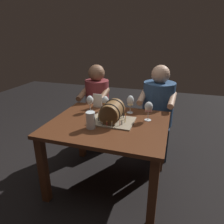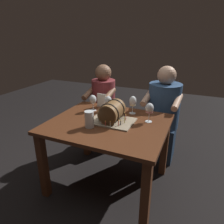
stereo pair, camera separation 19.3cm
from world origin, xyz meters
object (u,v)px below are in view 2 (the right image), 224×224
(dining_table, at_px, (108,133))
(wine_glass_rose, at_px, (149,109))
(wine_glass_amber, at_px, (108,101))
(wine_glass_white, at_px, (133,102))
(menu_card, at_px, (101,100))
(barrel_cake, at_px, (112,113))
(beer_pint, at_px, (89,120))
(person_seated_right, at_px, (163,117))
(wine_glass_empty, at_px, (93,100))
(person_seated_left, at_px, (104,111))

(dining_table, relative_size, wine_glass_rose, 5.86)
(dining_table, relative_size, wine_glass_amber, 6.80)
(wine_glass_white, xyz_separation_m, menu_card, (-0.39, 0.05, -0.05))
(barrel_cake, bearing_deg, wine_glass_rose, 22.75)
(beer_pint, bearing_deg, person_seated_right, 60.10)
(person_seated_right, bearing_deg, beer_pint, -119.90)
(wine_glass_amber, bearing_deg, wine_glass_empty, -155.77)
(wine_glass_rose, bearing_deg, person_seated_left, 143.59)
(wine_glass_empty, height_order, person_seated_left, person_seated_left)
(wine_glass_empty, xyz_separation_m, person_seated_right, (0.69, 0.50, -0.28))
(wine_glass_rose, bearing_deg, wine_glass_white, 145.77)
(menu_card, bearing_deg, person_seated_right, 32.56)
(barrel_cake, height_order, wine_glass_empty, barrel_cake)
(wine_glass_white, height_order, wine_glass_amber, wine_glass_white)
(dining_table, relative_size, wine_glass_empty, 6.30)
(barrel_cake, distance_m, beer_pint, 0.24)
(wine_glass_empty, bearing_deg, person_seated_left, 103.02)
(person_seated_left, bearing_deg, menu_card, -67.43)
(wine_glass_rose, height_order, beer_pint, wine_glass_rose)
(barrel_cake, distance_m, person_seated_right, 0.83)
(wine_glass_empty, height_order, menu_card, wine_glass_empty)
(wine_glass_empty, bearing_deg, wine_glass_rose, -5.11)
(wine_glass_amber, relative_size, menu_card, 1.03)
(beer_pint, bearing_deg, wine_glass_white, 62.02)
(wine_glass_rose, bearing_deg, person_seated_right, 85.30)
(dining_table, height_order, wine_glass_white, wine_glass_white)
(dining_table, relative_size, beer_pint, 7.28)
(wine_glass_rose, relative_size, menu_card, 1.20)
(wine_glass_amber, height_order, person_seated_right, person_seated_right)
(dining_table, bearing_deg, person_seated_left, 118.98)
(wine_glass_white, relative_size, wine_glass_amber, 1.17)
(wine_glass_rose, distance_m, menu_card, 0.64)
(dining_table, distance_m, wine_glass_empty, 0.44)
(wine_glass_amber, bearing_deg, wine_glass_rose, -14.51)
(wine_glass_rose, height_order, person_seated_right, person_seated_right)
(barrel_cake, xyz_separation_m, wine_glass_amber, (-0.16, 0.26, 0.02))
(beer_pint, height_order, menu_card, menu_card)
(wine_glass_rose, bearing_deg, wine_glass_empty, 174.89)
(wine_glass_rose, xyz_separation_m, wine_glass_empty, (-0.64, 0.06, -0.01))
(beer_pint, bearing_deg, wine_glass_empty, 114.07)
(beer_pint, relative_size, person_seated_right, 0.13)
(dining_table, distance_m, beer_pint, 0.27)
(wine_glass_amber, height_order, beer_pint, wine_glass_amber)
(wine_glass_rose, xyz_separation_m, wine_glass_amber, (-0.49, 0.13, -0.02))
(person_seated_left, bearing_deg, dining_table, -61.02)
(barrel_cake, relative_size, person_seated_left, 0.37)
(wine_glass_rose, relative_size, wine_glass_amber, 1.16)
(wine_glass_white, height_order, beer_pint, wine_glass_white)
(beer_pint, xyz_separation_m, person_seated_right, (0.51, 0.89, -0.22))
(beer_pint, distance_m, person_seated_left, 0.98)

